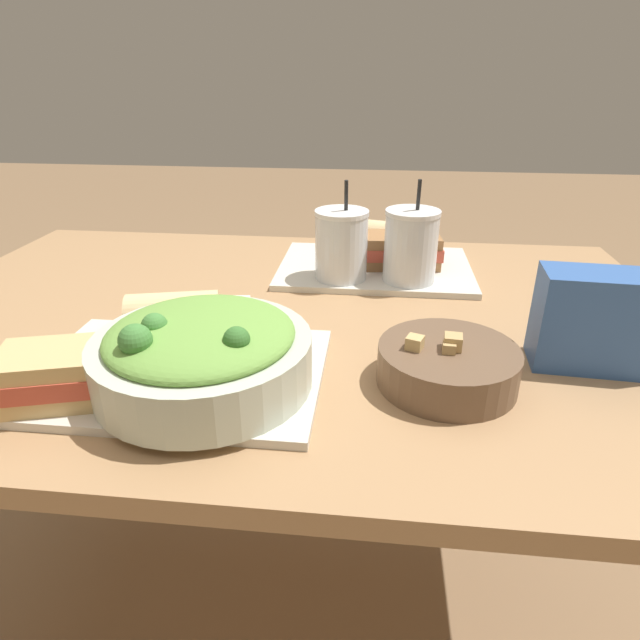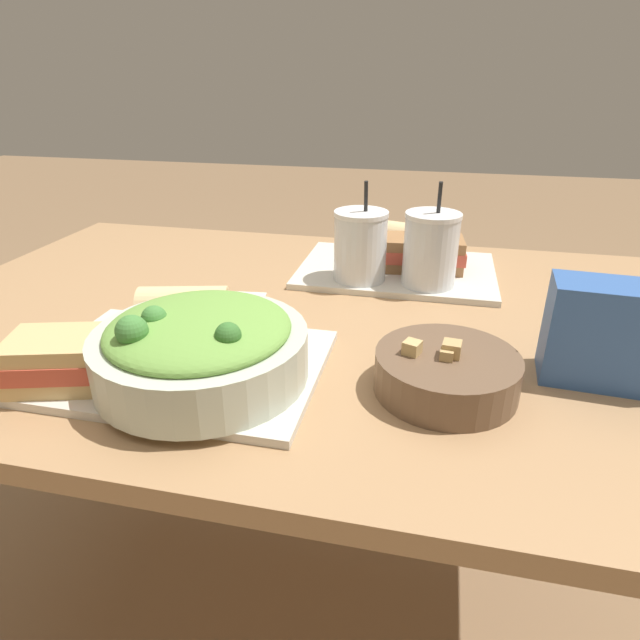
% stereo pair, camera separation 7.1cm
% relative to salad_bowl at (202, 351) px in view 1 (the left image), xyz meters
% --- Properties ---
extents(ground_plane, '(12.00, 12.00, 0.00)m').
position_rel_salad_bowl_xyz_m(ground_plane, '(0.06, 0.25, -0.82)').
color(ground_plane, '#846647').
extents(dining_table, '(1.34, 0.89, 0.76)m').
position_rel_salad_bowl_xyz_m(dining_table, '(0.06, 0.25, -0.16)').
color(dining_table, '#A37A51').
rests_on(dining_table, ground_plane).
extents(tray_near, '(0.39, 0.27, 0.01)m').
position_rel_salad_bowl_xyz_m(tray_near, '(-0.05, 0.03, -0.05)').
color(tray_near, beige).
rests_on(tray_near, dining_table).
extents(tray_far, '(0.39, 0.27, 0.01)m').
position_rel_salad_bowl_xyz_m(tray_far, '(0.21, 0.48, -0.05)').
color(tray_far, beige).
rests_on(tray_far, dining_table).
extents(salad_bowl, '(0.27, 0.27, 0.11)m').
position_rel_salad_bowl_xyz_m(salad_bowl, '(0.00, 0.00, 0.00)').
color(salad_bowl, beige).
rests_on(salad_bowl, tray_near).
extents(soup_bowl, '(0.18, 0.18, 0.07)m').
position_rel_salad_bowl_xyz_m(soup_bowl, '(0.31, 0.05, -0.03)').
color(soup_bowl, brown).
rests_on(soup_bowl, dining_table).
extents(sandwich_near, '(0.17, 0.13, 0.06)m').
position_rel_salad_bowl_xyz_m(sandwich_near, '(-0.16, -0.05, -0.01)').
color(sandwich_near, tan).
rests_on(sandwich_near, tray_near).
extents(baguette_near, '(0.15, 0.10, 0.07)m').
position_rel_salad_bowl_xyz_m(baguette_near, '(-0.08, 0.13, -0.01)').
color(baguette_near, '#DBBC84').
rests_on(baguette_near, tray_near).
extents(sandwich_far, '(0.16, 0.10, 0.06)m').
position_rel_salad_bowl_xyz_m(sandwich_far, '(0.26, 0.48, -0.01)').
color(sandwich_far, olive).
rests_on(sandwich_far, tray_far).
extents(baguette_far, '(0.13, 0.10, 0.07)m').
position_rel_salad_bowl_xyz_m(baguette_far, '(0.21, 0.58, -0.01)').
color(baguette_far, '#DBBC84').
rests_on(baguette_far, tray_far).
extents(drink_cup_dark, '(0.10, 0.10, 0.19)m').
position_rel_salad_bowl_xyz_m(drink_cup_dark, '(0.14, 0.40, 0.02)').
color(drink_cup_dark, silver).
rests_on(drink_cup_dark, tray_far).
extents(drink_cup_red, '(0.10, 0.10, 0.19)m').
position_rel_salad_bowl_xyz_m(drink_cup_red, '(0.27, 0.40, 0.02)').
color(drink_cup_red, silver).
rests_on(drink_cup_red, tray_far).
extents(chip_bag, '(0.16, 0.09, 0.14)m').
position_rel_salad_bowl_xyz_m(chip_bag, '(0.51, 0.12, 0.01)').
color(chip_bag, '#335BA3').
rests_on(chip_bag, dining_table).
extents(napkin_folded, '(0.17, 0.12, 0.00)m').
position_rel_salad_bowl_xyz_m(napkin_folded, '(-0.09, 0.25, -0.06)').
color(napkin_folded, silver).
rests_on(napkin_folded, dining_table).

